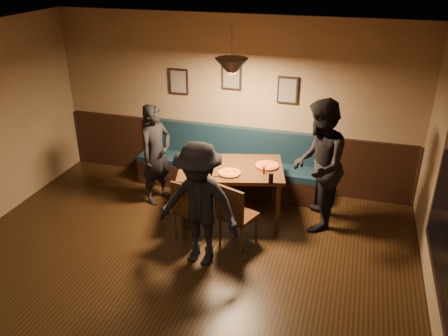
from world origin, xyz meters
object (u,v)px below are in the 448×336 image
at_px(diner_front, 199,205).
at_px(soda_glass, 271,178).
at_px(dining_table, 231,192).
at_px(chair_near_right, 239,214).
at_px(chair_near_left, 192,208).
at_px(diner_right, 318,166).
at_px(booth_bench, 227,161).
at_px(tabasco_bottle, 264,169).
at_px(diner_left, 156,154).

bearing_deg(diner_front, soda_glass, 58.14).
bearing_deg(dining_table, chair_near_right, -81.27).
bearing_deg(chair_near_left, soda_glass, 32.03).
xyz_separation_m(diner_right, diner_front, (-1.30, -1.30, -0.12)).
height_order(booth_bench, chair_near_right, booth_bench).
distance_m(soda_glass, tabasco_bottle, 0.29).
relative_size(chair_near_left, chair_near_right, 0.96).
distance_m(booth_bench, soda_glass, 1.54).
distance_m(chair_near_right, diner_front, 0.72).
xyz_separation_m(dining_table, diner_left, (-1.24, 0.13, 0.39)).
bearing_deg(chair_near_left, tabasco_bottle, 47.30).
xyz_separation_m(chair_near_right, diner_front, (-0.37, -0.50, 0.36)).
distance_m(diner_left, tabasco_bottle, 1.75).
distance_m(chair_near_right, diner_left, 1.78).
height_order(diner_left, soda_glass, diner_left).
distance_m(diner_right, soda_glass, 0.72).
bearing_deg(diner_left, tabasco_bottle, -74.46).
bearing_deg(chair_near_right, diner_right, 61.70).
distance_m(diner_front, soda_glass, 1.14).
bearing_deg(chair_near_left, diner_right, 37.94).
distance_m(chair_near_left, diner_left, 1.25).
bearing_deg(dining_table, booth_bench, 95.38).
bearing_deg(diner_left, soda_glass, -81.11).
relative_size(diner_front, soda_glass, 11.30).
bearing_deg(soda_glass, dining_table, 154.09).
bearing_deg(booth_bench, soda_glass, -50.04).
height_order(diner_right, diner_front, diner_right).
bearing_deg(tabasco_bottle, chair_near_right, -107.26).
bearing_deg(diner_front, chair_near_left, 127.35).
height_order(booth_bench, tabasco_bottle, booth_bench).
bearing_deg(chair_near_right, diner_front, -105.73).
height_order(diner_front, soda_glass, diner_front).
bearing_deg(diner_right, booth_bench, -117.30).
bearing_deg(booth_bench, diner_left, -143.03).
bearing_deg(dining_table, diner_right, -10.28).
xyz_separation_m(booth_bench, chair_near_left, (-0.05, -1.52, -0.05)).
bearing_deg(booth_bench, dining_table, -69.62).
bearing_deg(booth_bench, chair_near_left, -91.96).
distance_m(booth_bench, chair_near_left, 1.53).
bearing_deg(tabasco_bottle, diner_front, -116.74).
relative_size(chair_near_right, diner_front, 0.57).
relative_size(dining_table, diner_front, 0.91).
bearing_deg(booth_bench, tabasco_bottle, -48.06).
bearing_deg(diner_left, booth_bench, -30.92).
distance_m(booth_bench, tabasco_bottle, 1.26).
distance_m(dining_table, diner_left, 1.30).
distance_m(chair_near_left, tabasco_bottle, 1.14).
distance_m(chair_near_left, chair_near_right, 0.67).
height_order(diner_right, tabasco_bottle, diner_right).
xyz_separation_m(diner_left, tabasco_bottle, (1.74, -0.20, 0.07)).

